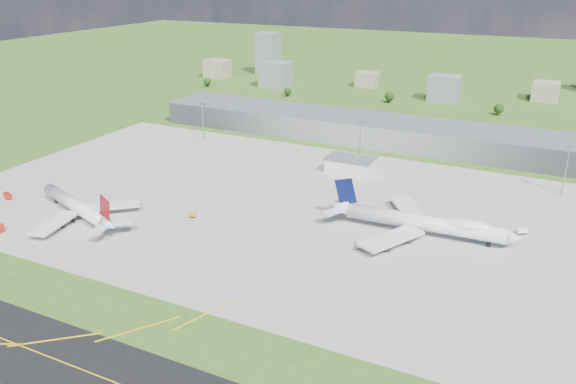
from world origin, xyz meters
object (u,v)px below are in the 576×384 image
at_px(crash_tender, 8,196).
at_px(tug_yellow, 193,216).
at_px(airliner_blue_quad, 423,223).
at_px(van_white_far, 522,231).
at_px(airliner_red_twin, 78,208).
at_px(van_white_near, 360,244).

xyz_separation_m(crash_tender, tug_yellow, (97.47, 22.07, -0.57)).
bearing_deg(airliner_blue_quad, tug_yellow, -166.63).
xyz_separation_m(crash_tender, van_white_far, (238.09, 70.85, -0.28)).
bearing_deg(tug_yellow, van_white_far, 3.87).
bearing_deg(airliner_red_twin, van_white_near, -147.69).
relative_size(crash_tender, van_white_near, 1.15).
bearing_deg(airliner_red_twin, tug_yellow, -134.32).
distance_m(airliner_red_twin, tug_yellow, 53.22).
height_order(crash_tender, van_white_near, crash_tender).
height_order(tug_yellow, van_white_far, van_white_far).
bearing_deg(van_white_far, airliner_blue_quad, 175.07).
relative_size(van_white_near, van_white_far, 1.06).
relative_size(airliner_red_twin, van_white_far, 13.90).
distance_m(airliner_blue_quad, tug_yellow, 105.45).
distance_m(airliner_red_twin, crash_tender, 50.05).
bearing_deg(airliner_blue_quad, van_white_far, 25.29).
bearing_deg(airliner_blue_quad, crash_tender, -168.02).
distance_m(airliner_red_twin, van_white_far, 201.62).
bearing_deg(airliner_red_twin, airliner_blue_quad, -141.41).
height_order(airliner_blue_quad, van_white_near, airliner_blue_quad).
bearing_deg(airliner_red_twin, crash_tender, 17.80).
distance_m(airliner_blue_quad, crash_tender, 205.25).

